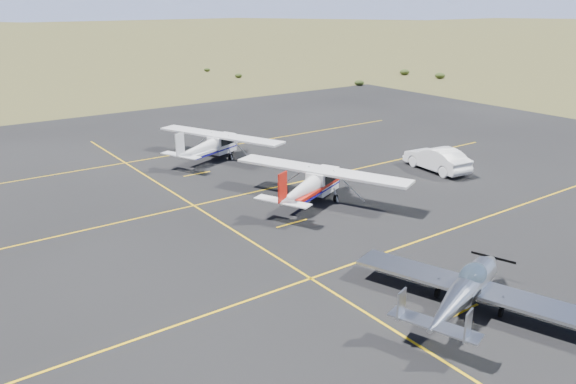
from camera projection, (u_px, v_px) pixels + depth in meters
name	position (u px, v px, depth m)	size (l,w,h in m)	color
ground	(441.00, 259.00, 25.71)	(1600.00, 1600.00, 0.00)	#383D1C
apron	(341.00, 214.00, 31.09)	(72.00, 72.00, 0.02)	black
aircraft_low_wing	(466.00, 289.00, 21.06)	(6.90, 9.32, 2.04)	silver
aircraft_cessna	(312.00, 184.00, 32.31)	(8.00, 10.60, 2.78)	silver
aircraft_plain	(211.00, 145.00, 41.04)	(7.67, 10.40, 2.71)	white
sedan	(437.00, 159.00, 38.77)	(1.76, 5.05, 1.66)	white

